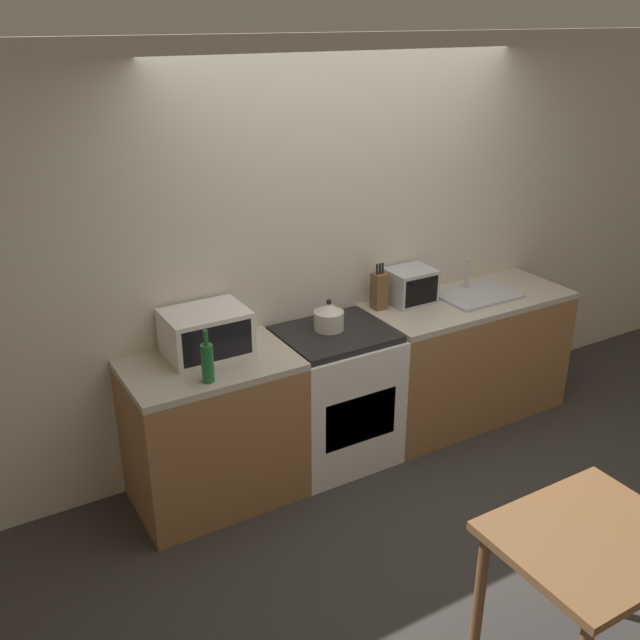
{
  "coord_description": "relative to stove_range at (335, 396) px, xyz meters",
  "views": [
    {
      "loc": [
        -2.36,
        -2.53,
        2.7
      ],
      "look_at": [
        -0.42,
        0.77,
        1.05
      ],
      "focal_mm": 40.0,
      "sensor_mm": 36.0,
      "label": 1
    }
  ],
  "objects": [
    {
      "name": "dining_table",
      "position": [
        0.03,
        -1.97,
        0.19
      ],
      "size": [
        0.78,
        0.66,
        0.75
      ],
      "color": "brown",
      "rests_on": "ground_plane"
    },
    {
      "name": "stove_range",
      "position": [
        0.0,
        0.0,
        0.0
      ],
      "size": [
        0.7,
        0.62,
        0.9
      ],
      "color": "silver",
      "rests_on": "ground_plane"
    },
    {
      "name": "kettle",
      "position": [
        -0.02,
        0.05,
        0.54
      ],
      "size": [
        0.19,
        0.19,
        0.2
      ],
      "color": "beige",
      "rests_on": "stove_range"
    },
    {
      "name": "knife_block",
      "position": [
        0.44,
        0.17,
        0.58
      ],
      "size": [
        0.09,
        0.09,
        0.31
      ],
      "color": "brown",
      "rests_on": "counter_right_run"
    },
    {
      "name": "bottle",
      "position": [
        -0.92,
        -0.21,
        0.57
      ],
      "size": [
        0.07,
        0.07,
        0.3
      ],
      "color": "#1E662D",
      "rests_on": "counter_left_run"
    },
    {
      "name": "counter_left_run",
      "position": [
        -0.83,
        0.0,
        0.0
      ],
      "size": [
        0.96,
        0.62,
        0.9
      ],
      "color": "olive",
      "rests_on": "ground_plane"
    },
    {
      "name": "microwave",
      "position": [
        -0.79,
        0.11,
        0.58
      ],
      "size": [
        0.47,
        0.35,
        0.26
      ],
      "color": "silver",
      "rests_on": "counter_left_run"
    },
    {
      "name": "toaster_oven",
      "position": [
        0.69,
        0.16,
        0.57
      ],
      "size": [
        0.3,
        0.26,
        0.23
      ],
      "color": "#ADAFB5",
      "rests_on": "counter_right_run"
    },
    {
      "name": "ground_plane",
      "position": [
        0.25,
        -0.87,
        -0.45
      ],
      "size": [
        16.0,
        16.0,
        0.0
      ],
      "primitive_type": "plane",
      "color": "#33302D"
    },
    {
      "name": "counter_right_run",
      "position": [
        1.09,
        0.0,
        0.0
      ],
      "size": [
        1.47,
        0.62,
        0.9
      ],
      "color": "olive",
      "rests_on": "ground_plane"
    },
    {
      "name": "sink_basin",
      "position": [
        1.16,
        0.01,
        0.47
      ],
      "size": [
        0.55,
        0.37,
        0.24
      ],
      "color": "#ADAFB5",
      "rests_on": "counter_right_run"
    },
    {
      "name": "wall_back",
      "position": [
        0.25,
        0.34,
        0.85
      ],
      "size": [
        10.0,
        0.06,
        2.6
      ],
      "color": "beige",
      "rests_on": "ground_plane"
    }
  ]
}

